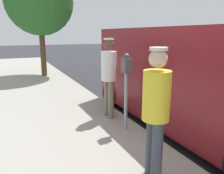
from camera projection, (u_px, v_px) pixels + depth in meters
ground_plane at (202, 137)px, 4.50m from camera, size 80.00×80.00×0.00m
parking_meter_near at (126, 79)px, 4.31m from camera, size 0.14×0.18×1.52m
pedestrian_in_white at (109, 73)px, 4.99m from camera, size 0.34×0.36×1.78m
pedestrian_in_yellow at (156, 107)px, 2.77m from camera, size 0.34×0.35×1.73m
parked_van at (192, 76)px, 4.78m from camera, size 2.16×5.22×2.15m
street_tree at (39, 1)px, 9.59m from camera, size 2.89×2.89×4.67m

